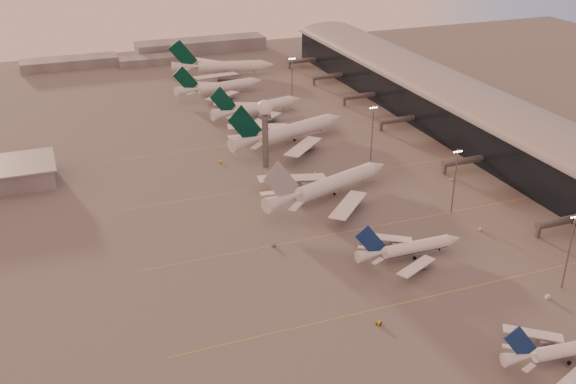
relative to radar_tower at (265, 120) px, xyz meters
name	(u,v)px	position (x,y,z in m)	size (l,w,h in m)	color
ground	(392,329)	(-5.00, -120.00, -20.95)	(700.00, 700.00, 0.00)	#5A5757
taxiway_markings	(390,222)	(25.00, -64.00, -20.94)	(180.00, 185.25, 0.02)	gold
terminal	(485,122)	(102.88, -9.91, -10.43)	(57.00, 362.00, 23.04)	black
radar_tower	(265,120)	(0.00, 0.00, 0.00)	(6.40, 6.40, 31.10)	slate
mast_a	(570,248)	(53.00, -120.00, -7.21)	(3.60, 0.56, 25.00)	slate
mast_b	(455,178)	(50.00, -65.00, -7.21)	(3.60, 0.56, 25.00)	slate
mast_c	(372,131)	(45.00, -10.00, -7.21)	(3.60, 0.56, 25.00)	slate
mast_d	(292,78)	(43.00, 80.00, -7.21)	(3.60, 0.56, 25.00)	slate
distant_horizon	(164,51)	(-2.38, 205.14, -17.06)	(165.00, 37.50, 9.00)	slate
narrowbody_near	(563,353)	(29.02, -147.32, -18.16)	(35.27, 28.03, 13.79)	white
narrowbody_mid	(409,250)	(18.56, -88.34, -17.89)	(38.62, 30.87, 15.10)	white
widebody_white	(329,188)	(12.93, -37.27, -17.15)	(59.82, 47.14, 21.90)	white
greentail_a	(289,134)	(19.44, 22.55, -16.74)	(63.37, 50.37, 23.82)	white
greentail_b	(258,110)	(18.07, 63.74, -17.47)	(53.09, 42.34, 19.67)	white
greentail_c	(220,89)	(9.96, 107.18, -17.53)	(53.09, 42.61, 19.34)	white
greentail_d	(223,69)	(22.94, 145.75, -16.84)	(63.13, 50.45, 23.25)	white
gsv_catering_a	(549,292)	(45.22, -123.33, -18.61)	(6.19, 3.97, 4.69)	silver
gsv_tug_mid	(379,323)	(-7.32, -116.77, -20.48)	(3.66, 3.57, 0.91)	gold
gsv_truck_b	(481,228)	(51.72, -80.84, -19.84)	(5.69, 3.82, 2.17)	silver
gsv_truck_c	(274,243)	(-19.66, -65.51, -19.87)	(5.22, 4.79, 2.11)	slate
gsv_catering_b	(452,176)	(66.21, -40.75, -19.18)	(4.63, 2.81, 3.54)	silver
gsv_tug_far	(315,173)	(16.41, -15.21, -20.47)	(3.75, 3.64, 0.93)	silver
gsv_truck_d	(220,160)	(-17.08, 11.15, -19.82)	(2.28, 5.58, 2.22)	gold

